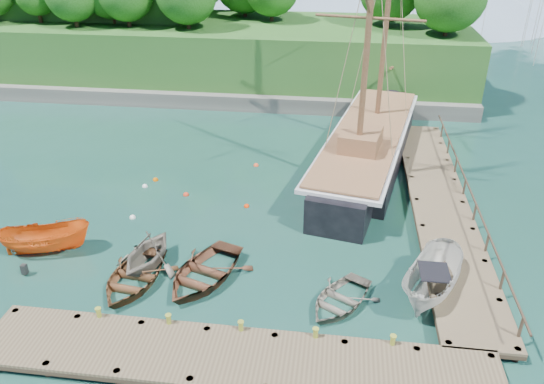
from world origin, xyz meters
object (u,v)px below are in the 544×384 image
Objects in this scene: rowboat_1 at (149,266)px; cabin_boat_white at (430,297)px; rowboat_2 at (204,279)px; rowboat_0 at (134,283)px; motorboat_orange at (49,252)px; schooner at (367,150)px; rowboat_3 at (339,304)px.

rowboat_1 is 13.47m from cabin_boat_white.
rowboat_0 is at bearing -147.57° from rowboat_2.
schooner is at bearing -68.23° from motorboat_orange.
schooner is (7.92, 13.99, 1.05)m from rowboat_2.
rowboat_3 is 15.09m from motorboat_orange.
rowboat_3 is at bearing 10.40° from rowboat_2.
rowboat_0 is 9.63m from rowboat_3.
rowboat_0 is at bearing -89.71° from rowboat_1.
rowboat_1 is (0.25, 1.37, 0.00)m from rowboat_0.
rowboat_3 is 4.23m from cabin_boat_white.
schooner is (1.49, 14.98, 1.05)m from rowboat_3.
rowboat_0 is 1.18× the size of rowboat_3.
schooner is at bearing 61.64° from rowboat_1.
cabin_boat_white reaches higher than rowboat_1.
rowboat_0 is 3.28m from rowboat_2.
rowboat_0 reaches higher than rowboat_3.
schooner is (11.11, 14.73, 1.05)m from rowboat_0.
cabin_boat_white reaches higher than rowboat_0.
rowboat_2 is 8.58m from motorboat_orange.
rowboat_1 reaches higher than motorboat_orange.
motorboat_orange is at bearing -158.44° from rowboat_3.
rowboat_2 is 0.94× the size of cabin_boat_white.
rowboat_2 is (2.94, -0.62, 0.00)m from rowboat_1.
rowboat_1 is 0.74× the size of rowboat_2.
motorboat_orange is at bearing -174.89° from rowboat_1.
rowboat_1 is at bearing -159.99° from rowboat_3.
cabin_boat_white reaches higher than motorboat_orange.
rowboat_1 is at bearing 86.57° from rowboat_0.
rowboat_2 is at bearing -1.20° from rowboat_1.
schooner is (10.86, 13.37, 1.05)m from rowboat_1.
rowboat_3 is (9.37, -1.62, 0.00)m from rowboat_1.
cabin_boat_white is at bearing 44.39° from rowboat_3.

